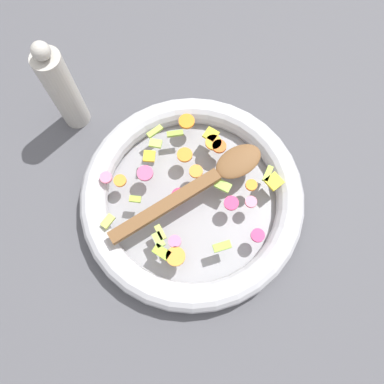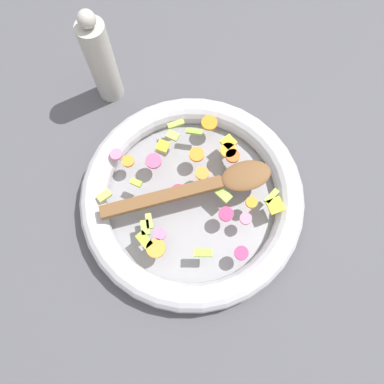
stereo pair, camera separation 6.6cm
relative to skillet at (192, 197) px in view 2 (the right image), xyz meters
The scene contains 5 objects.
ground_plane 0.02m from the skillet, ahead, with size 4.00×4.00×0.00m, color #4C4C51.
skillet is the anchor object (origin of this frame).
chopped_vegetables 0.03m from the skillet, 120.56° to the left, with size 0.31×0.28×0.01m.
wooden_spoon 0.05m from the skillet, 55.20° to the left, with size 0.21×0.27×0.01m.
pepper_mill 0.30m from the skillet, 164.94° to the left, with size 0.05×0.05×0.22m.
Camera 2 is at (0.14, -0.17, 0.67)m, focal length 35.00 mm.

